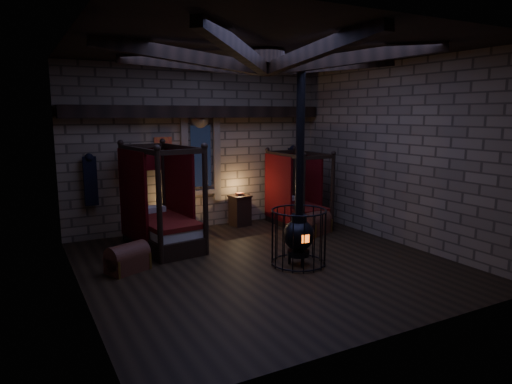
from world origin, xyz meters
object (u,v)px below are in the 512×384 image
trunk_left (128,259)px  trunk_right (316,223)px  bed_left (161,222)px  bed_right (297,207)px  stove (299,233)px

trunk_left → trunk_right: trunk_right is taller
bed_left → trunk_left: (-1.07, -1.32, -0.32)m
bed_left → trunk_right: (3.78, -0.71, -0.31)m
trunk_left → trunk_right: 4.89m
bed_left → bed_right: bearing=-3.3°
trunk_right → stove: size_ratio=0.23×
bed_right → trunk_left: bed_right is taller
bed_right → trunk_right: bearing=-92.8°
bed_left → bed_right: (3.84, 0.26, -0.08)m
trunk_right → trunk_left: bearing=166.4°
bed_left → trunk_right: 3.86m
bed_left → trunk_left: size_ratio=2.61×
trunk_left → stove: size_ratio=0.22×
bed_left → trunk_right: bed_left is taller
stove → trunk_left: bearing=166.1°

